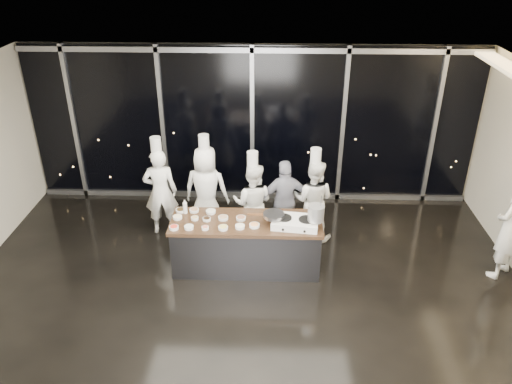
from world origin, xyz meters
TOP-DOWN VIEW (x-y plane):
  - ground at (0.00, 0.00)m, footprint 9.00×9.00m
  - room_shell at (0.18, 0.00)m, footprint 9.02×7.02m
  - window_wall at (0.00, 3.43)m, footprint 8.90×0.11m
  - demo_counter at (0.00, 0.90)m, footprint 2.46×0.86m
  - stove at (0.78, 0.79)m, footprint 0.78×0.53m
  - frying_pan at (0.44, 0.83)m, footprint 0.61×0.38m
  - stock_pot at (1.10, 0.73)m, footprint 0.29×0.29m
  - prep_bowls at (-0.59, 0.88)m, footprint 1.42×0.71m
  - squeeze_bottle at (-1.03, 1.13)m, footprint 0.07×0.07m
  - chef_far_left at (-1.62, 1.98)m, footprint 0.66×0.48m
  - chef_left at (-0.79, 2.07)m, footprint 0.89×0.64m
  - chef_center at (0.07, 1.75)m, footprint 0.82×0.68m
  - guest at (0.65, 1.83)m, footprint 0.96×0.53m
  - chef_right at (1.16, 1.89)m, footprint 0.88×0.77m
  - chef_side at (4.20, 0.84)m, footprint 0.79×0.78m

SIDE VIEW (x-z plane):
  - ground at x=0.00m, z-range 0.00..0.00m
  - demo_counter at x=0.00m, z-range 0.00..0.90m
  - chef_center at x=0.07m, z-range -0.10..1.65m
  - guest at x=0.65m, z-range 0.00..1.55m
  - chef_right at x=1.16m, z-range -0.10..1.67m
  - chef_far_left at x=-1.62m, z-range -0.09..1.81m
  - chef_left at x=-0.79m, z-range -0.10..1.82m
  - prep_bowls at x=-0.59m, z-range 0.90..0.95m
  - chef_side at x=4.20m, z-range -0.10..1.97m
  - stove at x=0.78m, z-range 0.89..1.03m
  - squeeze_bottle at x=-1.03m, z-range 0.89..1.15m
  - frying_pan at x=0.44m, z-range 1.04..1.10m
  - stock_pot at x=1.10m, z-range 1.04..1.30m
  - window_wall at x=0.00m, z-range 0.00..3.20m
  - room_shell at x=0.18m, z-range 0.64..3.85m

